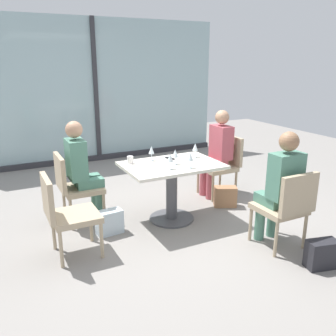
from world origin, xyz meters
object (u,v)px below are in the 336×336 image
object	(u,v)px
handbag_0	(322,254)
handbag_1	(225,197)
cell_phone_on_table	(170,158)
chair_front_right	(286,205)
dining_table_main	(172,180)
chair_far_left	(74,184)
wine_glass_0	(170,158)
wine_glass_1	(190,157)
handbag_2	(109,222)
person_far_left	(82,167)
wine_glass_3	(195,147)
chair_far_right	(223,162)
person_front_right	(281,183)
coffee_cup	(130,160)
chair_side_end	(65,211)
wine_glass_4	(151,150)
person_far_right	(217,149)
wine_glass_2	(175,154)

from	to	relation	value
handbag_0	handbag_1	distance (m)	1.68
cell_phone_on_table	chair_front_right	bearing A→B (deg)	-70.06
dining_table_main	handbag_0	world-z (taller)	dining_table_main
chair_far_left	handbag_1	distance (m)	2.02
wine_glass_0	wine_glass_1	distance (m)	0.24
chair_front_right	handbag_2	xyz separation A→B (m)	(-1.55, 1.16, -0.36)
chair_far_left	handbag_0	bearing A→B (deg)	-48.11
cell_phone_on_table	handbag_1	distance (m)	0.98
person_far_left	wine_glass_3	bearing A→B (deg)	-13.13
dining_table_main	chair_far_right	size ratio (longest dim) A/B	1.34
chair_far_right	chair_far_left	bearing A→B (deg)	180.00
chair_far_right	person_front_right	world-z (taller)	person_front_right
person_front_right	coffee_cup	xyz separation A→B (m)	(-1.17, 1.32, 0.08)
chair_far_left	handbag_1	bearing A→B (deg)	-12.20
person_far_left	chair_far_right	bearing A→B (deg)	0.00
chair_far_left	wine_glass_1	world-z (taller)	wine_glass_1
chair_side_end	cell_phone_on_table	world-z (taller)	chair_side_end
chair_side_end	wine_glass_3	size ratio (longest dim) A/B	4.70
chair_front_right	chair_side_end	xyz separation A→B (m)	(-2.08, 0.87, 0.00)
person_front_right	wine_glass_1	size ratio (longest dim) A/B	6.81
wine_glass_4	handbag_2	distance (m)	1.02
wine_glass_0	handbag_1	xyz separation A→B (m)	(0.97, 0.23, -0.72)
handbag_1	coffee_cup	bearing A→B (deg)	-162.79
person_far_left	wine_glass_1	world-z (taller)	person_far_left
dining_table_main	handbag_1	size ratio (longest dim) A/B	3.89
wine_glass_0	handbag_1	bearing A→B (deg)	13.52
wine_glass_3	handbag_0	size ratio (longest dim) A/B	0.62
chair_front_right	handbag_1	world-z (taller)	chair_front_right
person_far_right	wine_glass_3	world-z (taller)	person_far_right
wine_glass_3	handbag_1	bearing A→B (deg)	-12.18
person_front_right	wine_glass_2	distance (m)	1.26
chair_far_right	cell_phone_on_table	size ratio (longest dim) A/B	6.04
wine_glass_2	chair_front_right	bearing A→B (deg)	-58.60
handbag_0	chair_far_right	bearing A→B (deg)	95.23
handbag_1	chair_far_left	bearing A→B (deg)	-166.29
person_far_left	wine_glass_0	xyz separation A→B (m)	(0.86, -0.65, 0.16)
wine_glass_0	wine_glass_2	xyz separation A→B (m)	(0.14, 0.15, 0.00)
handbag_0	dining_table_main	bearing A→B (deg)	129.20
wine_glass_1	chair_far_right	bearing A→B (deg)	36.14
chair_far_left	handbag_0	world-z (taller)	chair_far_left
person_far_right	handbag_1	world-z (taller)	person_far_right
dining_table_main	handbag_1	world-z (taller)	dining_table_main
wine_glass_2	person_far_left	bearing A→B (deg)	153.50
wine_glass_2	wine_glass_4	xyz separation A→B (m)	(-0.18, 0.28, 0.00)
chair_front_right	cell_phone_on_table	bearing A→B (deg)	114.37
dining_table_main	cell_phone_on_table	bearing A→B (deg)	68.02
chair_far_right	handbag_0	xyz separation A→B (m)	(-0.30, -2.10, -0.36)
person_far_left	cell_phone_on_table	distance (m)	1.10
wine_glass_0	wine_glass_4	world-z (taller)	same
chair_far_left	person_far_left	world-z (taller)	person_far_left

